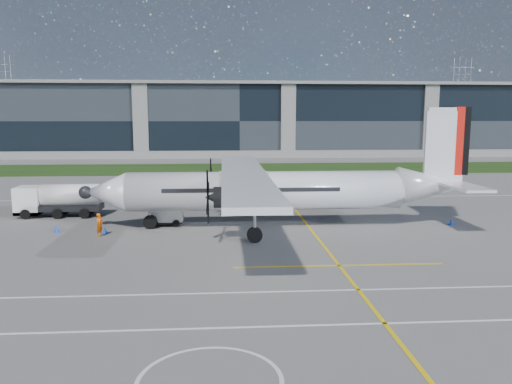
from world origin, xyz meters
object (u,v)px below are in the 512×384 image
baggage_tug (166,215)px  ground_crew_person (99,223)px  safety_cone_tail (451,222)px  pylon_west (3,98)px  fuel_tanker_truck (53,200)px  safety_cone_fwd (57,229)px  safety_cone_stbdwing (231,195)px  pylon_east (461,99)px  safety_cone_nose_stbd (100,221)px  turboprop_aircraft (279,168)px  safety_cone_nose_port (105,230)px

baggage_tug → ground_crew_person: bearing=-140.8°
safety_cone_tail → pylon_west: bearing=122.9°
fuel_tanker_truck → baggage_tug: bearing=-22.5°
ground_crew_person → safety_cone_fwd: 3.86m
safety_cone_stbdwing → pylon_west: bearing=120.5°
pylon_east → baggage_tug: pylon_east is taller
baggage_tug → ground_crew_person: size_ratio=1.42×
ground_crew_person → fuel_tanker_truck: bearing=63.9°
safety_cone_nose_stbd → safety_cone_stbdwing: 16.48m
safety_cone_fwd → baggage_tug: bearing=14.0°
turboprop_aircraft → ground_crew_person: size_ratio=15.92×
fuel_tanker_truck → safety_cone_tail: (32.08, -5.49, -1.12)m
baggage_tug → ground_crew_person: (-4.26, -3.48, 0.14)m
baggage_tug → safety_cone_tail: baggage_tug is taller
pylon_west → pylon_east: (165.00, 0.00, 0.00)m
ground_crew_person → safety_cone_nose_stbd: 4.30m
pylon_west → baggage_tug: (72.06, -144.50, -14.19)m
pylon_east → safety_cone_nose_port: pylon_east is taller
ground_crew_person → safety_cone_fwd: size_ratio=3.81×
pylon_east → safety_cone_stbdwing: 158.44m
pylon_west → safety_cone_stbdwing: bearing=-59.5°
pylon_east → fuel_tanker_truck: bearing=-126.2°
safety_cone_fwd → safety_cone_stbdwing: 20.07m
pylon_east → safety_cone_fwd: bearing=-124.5°
fuel_tanker_truck → safety_cone_nose_stbd: bearing=-36.4°
pylon_east → fuel_tanker_truck: (-102.84, -140.40, -13.63)m
fuel_tanker_truck → safety_cone_stbdwing: (15.17, 9.27, -1.12)m
pylon_east → safety_cone_nose_port: bearing=-123.5°
pylon_west → safety_cone_fwd: size_ratio=60.00×
safety_cone_nose_port → safety_cone_stbdwing: bearing=59.2°
turboprop_aircraft → safety_cone_nose_port: turboprop_aircraft is taller
safety_cone_nose_stbd → safety_cone_nose_port: size_ratio=1.00×
fuel_tanker_truck → safety_cone_nose_stbd: 5.91m
turboprop_aircraft → safety_cone_fwd: turboprop_aircraft is taller
safety_cone_tail → baggage_tug: bearing=176.4°
safety_cone_nose_stbd → safety_cone_nose_port: bearing=-70.9°
pylon_west → safety_cone_tail: pylon_west is taller
pylon_west → safety_cone_tail: 174.30m
fuel_tanker_truck → safety_cone_nose_port: bearing=-48.8°
turboprop_aircraft → fuel_tanker_truck: turboprop_aircraft is taller
safety_cone_stbdwing → ground_crew_person: bearing=-119.5°
fuel_tanker_truck → safety_cone_nose_stbd: fuel_tanker_truck is taller
fuel_tanker_truck → baggage_tug: 10.73m
fuel_tanker_truck → pylon_east: bearing=53.8°
pylon_west → safety_cone_stbdwing: (77.32, -131.14, -14.75)m
safety_cone_nose_port → turboprop_aircraft: bearing=5.5°
pylon_west → safety_cone_nose_stbd: pylon_west is taller
ground_crew_person → safety_cone_nose_port: ground_crew_person is taller
baggage_tug → safety_cone_tail: 22.22m
baggage_tug → safety_cone_stbdwing: baggage_tug is taller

